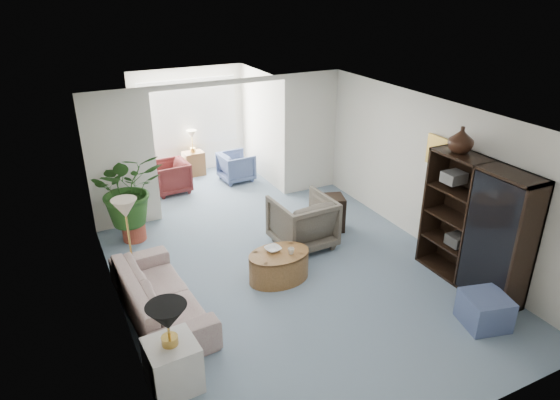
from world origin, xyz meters
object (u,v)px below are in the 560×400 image
floor_lamp (125,209)px  ottoman (485,310)px  entertainment_cabinet (475,226)px  sunroom_table (194,163)px  plant_pot (134,231)px  end_table (173,365)px  cabinet_urn (461,140)px  sofa (160,295)px  sunroom_chair_maroon (170,177)px  sunroom_chair_blue (236,167)px  side_table_dark (328,213)px  coffee_table (279,266)px  coffee_cup (291,251)px  coffee_bowl (273,249)px  table_lamp (167,318)px  framed_picture (441,152)px  wingback_chair (303,222)px

floor_lamp → ottoman: size_ratio=0.66×
entertainment_cabinet → sunroom_table: size_ratio=3.47×
sunroom_table → plant_pot: bearing=-126.7°
end_table → entertainment_cabinet: size_ratio=0.31×
floor_lamp → cabinet_urn: size_ratio=0.97×
sofa → sunroom_chair_maroon: (1.24, 4.08, 0.02)m
sunroom_chair_blue → sunroom_table: bearing=41.5°
side_table_dark → coffee_table: bearing=-145.1°
ottoman → coffee_cup: bearing=130.8°
end_table → cabinet_urn: cabinet_urn is taller
sofa → plant_pot: sofa is taller
cabinet_urn → plant_pot: 5.53m
cabinet_urn → coffee_cup: bearing=162.1°
coffee_bowl → entertainment_cabinet: entertainment_cabinet is taller
sofa → cabinet_urn: size_ratio=5.80×
entertainment_cabinet → ottoman: size_ratio=3.51×
side_table_dark → cabinet_urn: size_ratio=1.70×
floor_lamp → entertainment_cabinet: entertainment_cabinet is taller
end_table → cabinet_urn: bearing=7.3°
side_table_dark → cabinet_urn: bearing=-63.9°
cabinet_urn → sunroom_chair_maroon: (-3.03, 4.86, -1.76)m
entertainment_cabinet → sunroom_chair_maroon: 6.18m
sunroom_table → floor_lamp: bearing=-118.8°
coffee_cup → table_lamp: bearing=-148.6°
plant_pot → sunroom_table: size_ratio=0.73×
sofa → coffee_table: 1.81m
plant_pot → floor_lamp: bearing=-101.4°
sofa → floor_lamp: (-0.18, 0.89, 0.93)m
framed_picture → plant_pot: size_ratio=1.25×
floor_lamp → sunroom_chair_maroon: bearing=66.1°
sofa → sunroom_table: 5.22m
entertainment_cabinet → plant_pot: (-4.16, 3.58, -0.80)m
coffee_bowl → cabinet_urn: (2.51, -0.94, 1.62)m
framed_picture → coffee_bowl: framed_picture is taller
ottoman → framed_picture: bearing=68.1°
coffee_cup → sunroom_chair_maroon: (-0.72, 4.11, -0.16)m
framed_picture → sunroom_chair_blue: size_ratio=0.71×
table_lamp → wingback_chair: 3.61m
ottoman → sunroom_chair_maroon: size_ratio=0.73×
cabinet_urn → sunroom_chair_blue: 5.39m
wingback_chair → entertainment_cabinet: size_ratio=0.50×
cabinet_urn → ottoman: (-0.53, -1.32, -1.88)m
end_table → ottoman: (3.94, -0.75, -0.08)m
floor_lamp → end_table: bearing=-90.6°
end_table → side_table_dark: side_table_dark is taller
coffee_table → entertainment_cabinet: (2.46, -1.34, 0.73)m
coffee_table → cabinet_urn: 3.20m
end_table → wingback_chair: (2.83, 2.18, 0.14)m
sunroom_table → sunroom_chair_blue: bearing=-45.0°
sofa → coffee_bowl: (1.76, 0.17, 0.16)m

